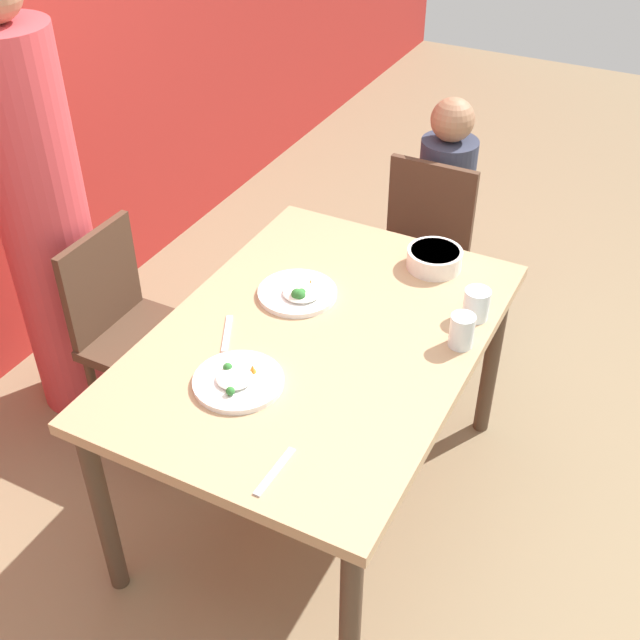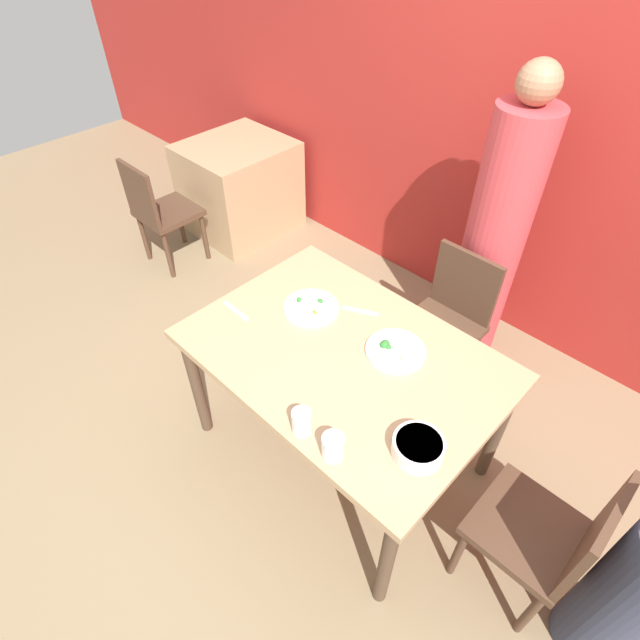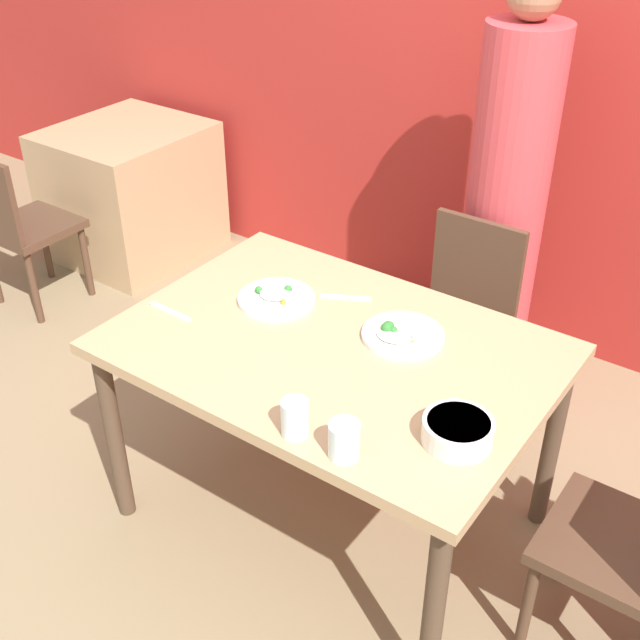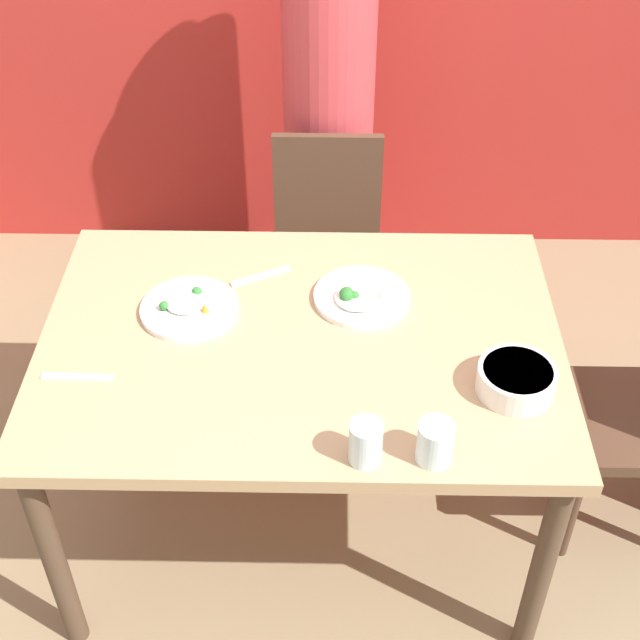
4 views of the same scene
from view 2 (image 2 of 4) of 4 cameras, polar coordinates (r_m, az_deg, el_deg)
name	(u,v)px [view 2 (image 2 of 4)]	position (r m, az deg, el deg)	size (l,w,h in m)	color
ground_plane	(339,448)	(2.81, 2.20, -14.37)	(10.00, 10.00, 0.00)	#847051
wall_back	(549,119)	(3.05, 24.66, 20.17)	(10.00, 0.06, 2.70)	#A82823
dining_table	(343,365)	(2.26, 2.65, -5.15)	(1.37, 0.96, 0.76)	tan
chair_adult_spot	(448,318)	(2.89, 14.37, 0.18)	(0.40, 0.40, 0.84)	#4C3323
chair_child_spot	(546,536)	(2.25, 24.45, -21.53)	(0.40, 0.40, 0.84)	#4C3323
person_adult	(493,242)	(2.92, 19.21, 8.45)	(0.32, 0.32, 1.74)	#C63D42
person_child	(630,592)	(2.25, 31.92, -24.86)	(0.25, 0.25, 1.05)	#33384C
bowl_curry	(418,447)	(1.90, 11.16, -14.07)	(0.19, 0.19, 0.07)	silver
plate_rice_adult	(394,350)	(2.21, 8.44, -3.42)	(0.27, 0.27, 0.06)	white
plate_rice_child	(311,307)	(2.40, -1.03, 1.50)	(0.27, 0.27, 0.05)	white
glass_water_tall	(333,447)	(1.84, 1.49, -14.27)	(0.08, 0.08, 0.10)	silver
glass_water_short	(302,422)	(1.90, -2.10, -11.56)	(0.08, 0.08, 0.11)	silver
fork_steel	(236,311)	(2.42, -9.56, 1.04)	(0.18, 0.02, 0.01)	silver
spoon_steel	(361,311)	(2.40, 4.66, 1.04)	(0.17, 0.10, 0.01)	silver
background_table	(240,187)	(4.27, -9.15, 14.74)	(0.72, 0.80, 0.73)	tan
chair_background	(160,211)	(3.90, -17.84, 11.81)	(0.40, 0.40, 0.84)	#4C3323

